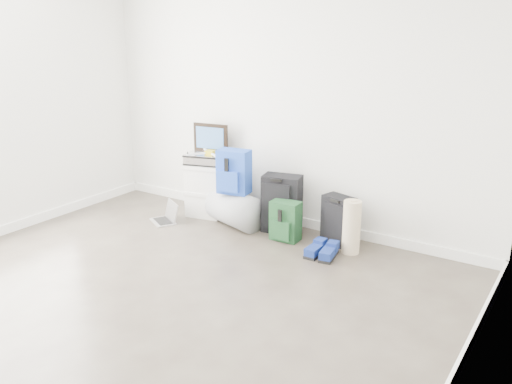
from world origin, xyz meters
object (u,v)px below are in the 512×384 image
Objects in this scene: boxes_stack at (206,189)px; laptop at (166,217)px; large_suitcase at (281,204)px; carry_on at (338,220)px; duffel_bag at (236,209)px; briefcase at (206,159)px.

boxes_stack reaches higher than laptop.
large_suitcase reaches higher than carry_on.
large_suitcase reaches higher than laptop.
duffel_bag is at bearing -178.97° from large_suitcase.
carry_on is at bearing 24.41° from duffel_bag.
laptop is at bearing -135.48° from briefcase.
briefcase reaches higher than duffel_bag.
large_suitcase is (0.49, 0.12, 0.11)m from duffel_bag.
briefcase is 0.77m from laptop.
briefcase is 1.02m from large_suitcase.
large_suitcase is 1.63× the size of laptop.
laptop is (-0.24, -0.42, -0.25)m from boxes_stack.
large_suitcase is at bearing -163.12° from carry_on.
briefcase is 0.67m from duffel_bag.
boxes_stack reaches higher than duffel_bag.
boxes_stack is 1.61× the size of laptop.
boxes_stack is 0.96m from large_suitcase.
carry_on is 1.31× the size of laptop.
carry_on is at bearing -10.50° from boxes_stack.
briefcase is at bearing 0.00° from boxes_stack.
laptop is (-0.71, -0.31, -0.14)m from duffel_bag.
laptop is (-0.24, -0.42, -0.60)m from briefcase.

